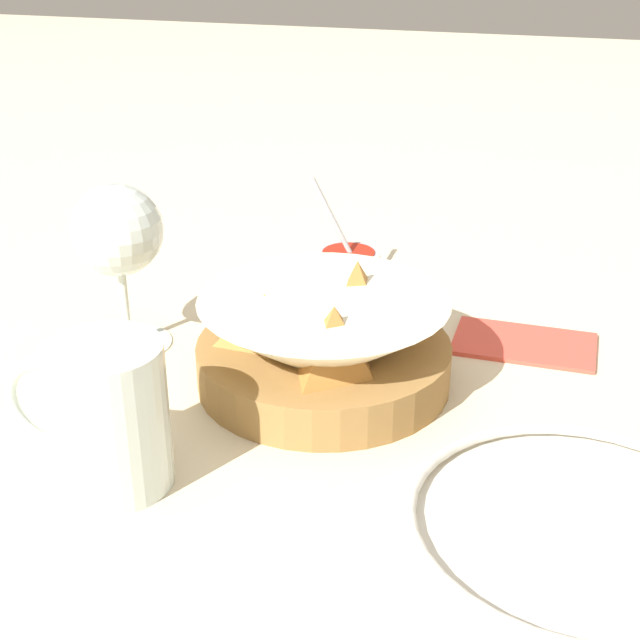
{
  "coord_description": "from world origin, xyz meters",
  "views": [
    {
      "loc": [
        -0.17,
        0.6,
        0.36
      ],
      "look_at": [
        0.0,
        -0.01,
        0.06
      ],
      "focal_mm": 50.0,
      "sensor_mm": 36.0,
      "label": 1
    }
  ],
  "objects_px": {
    "food_basket": "(320,344)",
    "sauce_cup": "(348,268)",
    "beer_mug": "(107,421)",
    "wine_glass": "(118,236)",
    "side_plate": "(579,526)"
  },
  "relations": [
    {
      "from": "food_basket",
      "to": "sauce_cup",
      "type": "bearing_deg",
      "value": -82.32
    },
    {
      "from": "food_basket",
      "to": "beer_mug",
      "type": "relative_size",
      "value": 1.73
    },
    {
      "from": "wine_glass",
      "to": "food_basket",
      "type": "bearing_deg",
      "value": 174.43
    },
    {
      "from": "food_basket",
      "to": "sauce_cup",
      "type": "distance_m",
      "value": 0.19
    },
    {
      "from": "sauce_cup",
      "to": "beer_mug",
      "type": "bearing_deg",
      "value": 78.76
    },
    {
      "from": "beer_mug",
      "to": "side_plate",
      "type": "height_order",
      "value": "beer_mug"
    },
    {
      "from": "food_basket",
      "to": "sauce_cup",
      "type": "relative_size",
      "value": 1.82
    },
    {
      "from": "wine_glass",
      "to": "beer_mug",
      "type": "distance_m",
      "value": 0.21
    },
    {
      "from": "food_basket",
      "to": "beer_mug",
      "type": "xyz_separation_m",
      "value": [
        0.1,
        0.17,
        0.01
      ]
    },
    {
      "from": "sauce_cup",
      "to": "beer_mug",
      "type": "relative_size",
      "value": 0.95
    },
    {
      "from": "sauce_cup",
      "to": "beer_mug",
      "type": "xyz_separation_m",
      "value": [
        0.07,
        0.36,
        0.03
      ]
    },
    {
      "from": "sauce_cup",
      "to": "food_basket",
      "type": "bearing_deg",
      "value": 97.68
    },
    {
      "from": "wine_glass",
      "to": "beer_mug",
      "type": "relative_size",
      "value": 1.23
    },
    {
      "from": "sauce_cup",
      "to": "wine_glass",
      "type": "bearing_deg",
      "value": 47.83
    },
    {
      "from": "side_plate",
      "to": "food_basket",
      "type": "bearing_deg",
      "value": -33.88
    }
  ]
}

